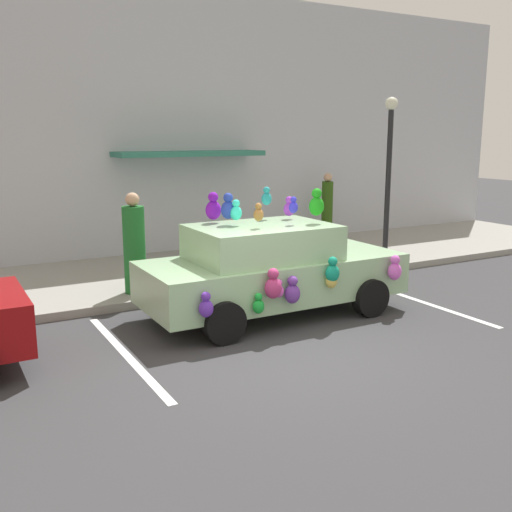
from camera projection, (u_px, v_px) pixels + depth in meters
The scene contains 10 objects.
ground_plane at pixel (283, 352), 8.25m from camera, with size 60.00×60.00×0.00m, color #38383A.
sidewalk at pixel (159, 274), 12.51m from camera, with size 24.00×4.00×0.15m, color gray.
storefront_building at pixel (124, 126), 13.71m from camera, with size 24.00×1.25×6.40m.
parking_stripe_front at pixel (419, 301), 10.80m from camera, with size 0.12×3.60×0.01m, color silver.
parking_stripe_rear at pixel (126, 354), 8.17m from camera, with size 0.12×3.60×0.01m, color silver.
plush_covered_car at pixel (271, 268), 9.80m from camera, with size 4.39×2.11×2.13m.
teddy_bear_on_sidewalk at pixel (218, 263), 11.90m from camera, with size 0.33×0.27×0.63m.
street_lamp_post at pixel (389, 162), 13.10m from camera, with size 0.28×0.28×3.65m.
pedestrian_near_shopfront at pixel (134, 247), 10.64m from camera, with size 0.40×0.40×1.84m.
pedestrian_walking_past at pixel (327, 209), 15.97m from camera, with size 0.30×0.30×1.83m.
Camera 1 is at (-4.14, -6.62, 2.99)m, focal length 41.29 mm.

